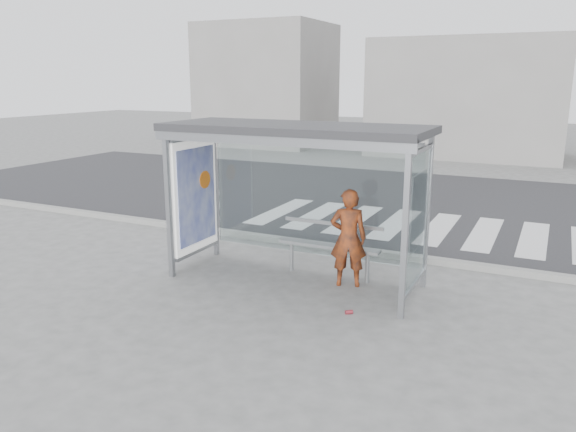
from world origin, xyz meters
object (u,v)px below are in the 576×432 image
Objects in this scene: bench at (329,245)px; soda_can at (349,312)px; bus_shelter at (276,162)px; person at (348,238)px.

bench reaches higher than soda_can.
bus_shelter is at bearing -151.07° from bench.
person is 14.79× the size of soda_can.
soda_can is (1.66, -0.94, -1.95)m from bus_shelter.
soda_can is at bearing -57.85° from bench.
person is 1.41m from soda_can.
bus_shelter is 2.73m from soda_can.
bus_shelter reaches higher than soda_can.
bus_shelter reaches higher than bench.
person is at bearing -32.48° from bench.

